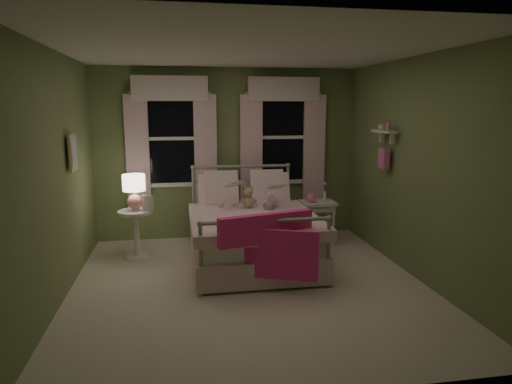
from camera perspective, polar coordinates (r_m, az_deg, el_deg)
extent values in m
plane|color=silver|center=(5.34, -0.83, -11.56)|extent=(4.20, 4.20, 0.00)
plane|color=white|center=(4.98, -0.92, 17.37)|extent=(4.20, 4.20, 0.00)
plane|color=#708C54|center=(7.06, -3.51, 4.76)|extent=(4.00, 0.00, 4.00)
plane|color=#708C54|center=(2.97, 5.40, -3.26)|extent=(4.00, 0.00, 4.00)
plane|color=#708C54|center=(5.09, -23.73, 1.65)|extent=(0.00, 4.20, 4.20)
plane|color=#708C54|center=(5.66, 19.60, 2.74)|extent=(0.00, 4.20, 4.20)
cube|color=white|center=(5.95, -0.52, -4.94)|extent=(1.44, 1.94, 0.26)
cube|color=white|center=(6.02, -0.52, -7.15)|extent=(1.54, 2.02, 0.30)
cube|color=white|center=(5.76, -0.29, -3.61)|extent=(1.58, 1.75, 0.14)
cylinder|color=#9EB793|center=(5.92, -7.17, -6.33)|extent=(0.04, 1.90, 0.04)
cylinder|color=#9EB793|center=(6.13, 5.89, -5.71)|extent=(0.04, 1.90, 0.04)
cylinder|color=#9EB793|center=(6.79, -7.78, -1.75)|extent=(0.04, 0.04, 1.15)
cylinder|color=#9EB793|center=(6.98, 3.96, -1.35)|extent=(0.04, 0.04, 1.15)
sphere|color=#9EB793|center=(6.69, -7.90, 3.06)|extent=(0.07, 0.07, 0.07)
sphere|color=#9EB793|center=(6.88, 4.02, 3.34)|extent=(0.07, 0.07, 0.07)
cylinder|color=#9EB793|center=(6.75, -1.86, 3.22)|extent=(1.42, 0.04, 0.04)
cylinder|color=#9EB793|center=(6.78, -1.84, 1.38)|extent=(1.38, 0.03, 0.03)
cylinder|color=#9EB793|center=(4.96, -6.90, -8.44)|extent=(0.04, 0.04, 0.80)
cylinder|color=#9EB793|center=(5.22, 9.01, -7.54)|extent=(0.04, 0.04, 0.80)
sphere|color=#9EB793|center=(4.85, -7.01, -3.97)|extent=(0.07, 0.07, 0.07)
sphere|color=#9EB793|center=(5.11, 9.13, -3.27)|extent=(0.07, 0.07, 0.07)
cylinder|color=#9EB793|center=(4.93, 1.28, -3.65)|extent=(1.42, 0.04, 0.04)
cube|color=white|center=(6.50, -4.83, -0.22)|extent=(0.55, 0.32, 0.57)
cube|color=white|center=(6.60, 1.75, -0.01)|extent=(0.55, 0.32, 0.57)
cube|color=white|center=(6.49, -4.40, 0.49)|extent=(0.48, 0.30, 0.51)
cube|color=white|center=(6.58, 1.33, 0.66)|extent=(0.48, 0.30, 0.51)
cube|color=#F22F86|center=(4.95, 1.28, -4.54)|extent=(1.09, 0.39, 0.32)
cube|color=#EE2E8A|center=(4.96, 1.42, -7.76)|extent=(1.04, 0.43, 0.55)
imported|color=#F7D1DD|center=(6.24, -3.73, 0.46)|extent=(0.26, 0.18, 0.70)
imported|color=#F7D1DD|center=(6.32, 1.32, 0.77)|extent=(0.39, 0.32, 0.73)
imported|color=beige|center=(5.99, -3.48, 0.46)|extent=(0.23, 0.17, 0.26)
imported|color=beige|center=(6.08, 1.77, 0.22)|extent=(0.21, 0.13, 0.26)
sphere|color=tan|center=(6.16, -0.98, -1.25)|extent=(0.17, 0.17, 0.17)
sphere|color=tan|center=(6.11, -0.95, 0.00)|extent=(0.12, 0.12, 0.12)
sphere|color=tan|center=(6.10, -1.37, 0.49)|extent=(0.05, 0.05, 0.05)
sphere|color=tan|center=(6.11, -0.54, 0.52)|extent=(0.05, 0.05, 0.05)
sphere|color=tan|center=(6.12, -1.67, -1.15)|extent=(0.07, 0.07, 0.07)
sphere|color=tan|center=(6.14, -0.20, -1.10)|extent=(0.07, 0.07, 0.07)
sphere|color=#8C6B51|center=(6.06, -0.87, -0.14)|extent=(0.04, 0.04, 0.04)
cylinder|color=white|center=(6.31, -14.87, -2.44)|extent=(0.46, 0.46, 0.04)
cylinder|color=white|center=(6.38, -14.73, -5.16)|extent=(0.08, 0.08, 0.60)
cylinder|color=white|center=(6.47, -14.61, -7.76)|extent=(0.34, 0.34, 0.03)
sphere|color=tan|center=(6.28, -14.93, -1.20)|extent=(0.20, 0.20, 0.20)
cylinder|color=pink|center=(6.26, -14.98, -0.12)|extent=(0.03, 0.03, 0.12)
cylinder|color=#FFEAC6|center=(6.23, -15.04, 1.14)|extent=(0.30, 0.30, 0.22)
imported|color=beige|center=(6.22, -14.02, -2.32)|extent=(0.23, 0.27, 0.02)
cube|color=white|center=(6.75, 7.72, -1.34)|extent=(0.50, 0.40, 0.04)
cube|color=white|center=(6.76, 7.70, -1.92)|extent=(0.44, 0.34, 0.08)
cylinder|color=white|center=(6.63, 6.38, -4.38)|extent=(0.04, 0.04, 0.60)
cylinder|color=white|center=(6.75, 9.66, -4.20)|extent=(0.04, 0.04, 0.60)
cylinder|color=white|center=(6.91, 5.69, -3.75)|extent=(0.04, 0.04, 0.60)
cylinder|color=white|center=(7.02, 8.85, -3.59)|extent=(0.04, 0.04, 0.60)
sphere|color=pink|center=(6.71, 6.92, -0.71)|extent=(0.14, 0.14, 0.14)
cube|color=pink|center=(6.62, 7.14, -1.02)|extent=(0.11, 0.06, 0.04)
cylinder|color=white|center=(6.82, 8.57, -0.48)|extent=(0.05, 0.05, 0.14)
cylinder|color=#4C7F3F|center=(6.80, 8.60, 0.43)|extent=(0.01, 0.01, 0.12)
sphere|color=pink|center=(6.78, 8.61, 1.01)|extent=(0.06, 0.06, 0.06)
cube|color=black|center=(6.99, -10.51, 6.60)|extent=(0.76, 0.02, 1.35)
cube|color=white|center=(6.96, -10.71, 12.35)|extent=(0.84, 0.05, 0.06)
cube|color=white|center=(7.05, -10.32, 0.90)|extent=(0.84, 0.05, 0.06)
cube|color=white|center=(6.98, -13.82, 6.47)|extent=(0.06, 0.05, 1.40)
cube|color=white|center=(6.97, -7.20, 6.68)|extent=(0.06, 0.05, 1.40)
cube|color=white|center=(6.97, -10.51, 6.59)|extent=(0.76, 0.04, 0.05)
cube|color=silver|center=(6.96, -14.59, 4.77)|extent=(0.34, 0.06, 1.70)
cube|color=white|center=(6.95, -6.32, 5.04)|extent=(0.34, 0.06, 1.70)
cube|color=white|center=(6.89, -10.73, 12.62)|extent=(1.10, 0.08, 0.36)
cylinder|color=white|center=(6.93, -10.70, 12.11)|extent=(1.20, 0.03, 0.03)
cube|color=black|center=(7.17, 3.30, 6.85)|extent=(0.76, 0.02, 1.35)
cube|color=white|center=(7.14, 3.39, 12.46)|extent=(0.84, 0.05, 0.06)
cube|color=white|center=(7.23, 3.27, 1.30)|extent=(0.84, 0.05, 0.06)
cube|color=white|center=(7.07, 0.15, 6.82)|extent=(0.06, 0.05, 1.40)
cube|color=white|center=(7.25, 6.44, 6.84)|extent=(0.06, 0.05, 1.40)
cube|color=white|center=(7.15, 3.33, 6.84)|extent=(0.76, 0.04, 0.05)
cube|color=silver|center=(7.03, -0.59, 5.16)|extent=(0.34, 0.06, 1.70)
cube|color=white|center=(7.25, 7.26, 5.24)|extent=(0.34, 0.06, 1.70)
cube|color=white|center=(7.08, 3.52, 12.72)|extent=(1.10, 0.08, 0.36)
cylinder|color=white|center=(7.11, 3.44, 12.22)|extent=(1.20, 0.03, 0.03)
cube|color=white|center=(6.19, 15.77, 7.29)|extent=(0.15, 0.50, 0.03)
cube|color=white|center=(6.08, 16.68, 6.44)|extent=(0.06, 0.03, 0.14)
cube|color=white|center=(6.35, 15.48, 6.65)|extent=(0.06, 0.03, 0.14)
cylinder|color=pink|center=(6.10, 16.20, 7.89)|extent=(0.06, 0.06, 0.10)
sphere|color=white|center=(6.28, 15.40, 7.81)|extent=(0.08, 0.08, 0.08)
cube|color=pink|center=(6.22, 15.69, 4.07)|extent=(0.08, 0.18, 0.26)
cube|color=beige|center=(5.64, -21.94, 4.61)|extent=(0.03, 0.32, 0.42)
cube|color=silver|center=(5.63, -21.79, 4.61)|extent=(0.01, 0.25, 0.34)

